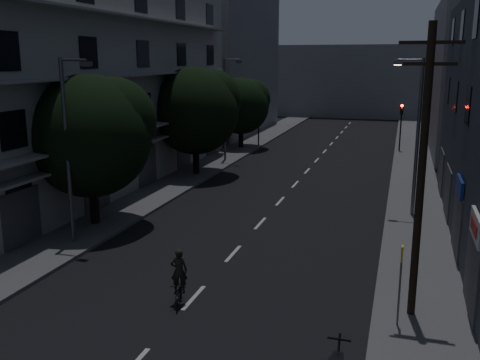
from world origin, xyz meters
The scene contains 19 objects.
ground centered at (0.00, 25.00, 0.00)m, with size 160.00×160.00×0.00m, color black.
sidewalk_left centered at (-7.50, 25.00, 0.07)m, with size 3.00×90.00×0.15m, color #565659.
sidewalk_right centered at (7.50, 25.00, 0.07)m, with size 3.00×90.00×0.15m, color #565659.
lane_markings centered at (0.00, 31.25, 0.01)m, with size 0.15×60.50×0.01m.
building_left centered at (-11.98, 18.00, 6.99)m, with size 7.00×36.00×14.00m.
building_far_left centered at (-12.00, 48.00, 8.00)m, with size 6.00×20.00×16.00m, color slate.
building_far_right centered at (12.00, 42.00, 6.50)m, with size 6.00×20.00×13.00m, color slate.
building_far_end centered at (0.00, 70.00, 5.00)m, with size 24.00×8.00×10.00m, color slate.
tree_near centered at (-7.68, 12.80, 4.71)m, with size 5.91×5.91×7.29m.
tree_mid centered at (-7.22, 25.25, 4.81)m, with size 6.06×6.06×7.46m.
tree_far centered at (-7.59, 37.35, 4.11)m, with size 5.12×5.12×6.33m.
traffic_signal_far_right centered at (6.40, 39.54, 3.10)m, with size 0.28×0.37×4.10m.
traffic_signal_far_left centered at (-6.37, 38.78, 3.10)m, with size 0.28×0.37×4.10m.
street_lamp_left_near centered at (-7.05, 10.03, 4.60)m, with size 1.51×0.25×8.00m.
street_lamp_right centered at (7.20, 18.92, 4.60)m, with size 1.51×0.25×8.00m.
street_lamp_left_far centered at (-6.89, 30.81, 4.60)m, with size 1.51×0.25×8.00m.
utility_pole centered at (7.19, 7.19, 4.87)m, with size 1.80×0.24×9.00m.
bus_stop_sign centered at (6.78, 6.28, 1.89)m, with size 0.06×0.35×2.52m.
cyclist centered at (-0.29, 5.97, 0.65)m, with size 0.96×1.62×1.94m.
Camera 1 is at (6.55, -9.44, 8.09)m, focal length 40.00 mm.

